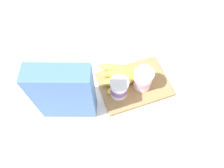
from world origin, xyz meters
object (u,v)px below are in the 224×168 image
yogurt_cup_front (143,79)px  banana_bunch (122,75)px  cutting_board (134,84)px  yogurt_cup_back (119,88)px  cereal_box (64,94)px

yogurt_cup_front → banana_bunch: size_ratio=0.54×
cutting_board → yogurt_cup_back: bearing=17.6°
cereal_box → yogurt_cup_back: (-0.20, 0.01, -0.07)m
banana_bunch → cutting_board: bearing=132.5°
yogurt_cup_back → cereal_box: bearing=-1.8°
cutting_board → yogurt_cup_front: 0.07m
yogurt_cup_front → yogurt_cup_back: (0.10, 0.00, -0.00)m
yogurt_cup_back → yogurt_cup_front: bearing=-177.3°
yogurt_cup_front → yogurt_cup_back: yogurt_cup_front is taller
yogurt_cup_front → cereal_box: bearing=-0.3°
yogurt_cup_front → yogurt_cup_back: size_ratio=1.08×
cereal_box → yogurt_cup_front: cereal_box is taller
cutting_board → yogurt_cup_back: size_ratio=3.10×
yogurt_cup_front → cutting_board: bearing=-36.8°
cereal_box → banana_bunch: (-0.24, -0.06, -0.10)m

